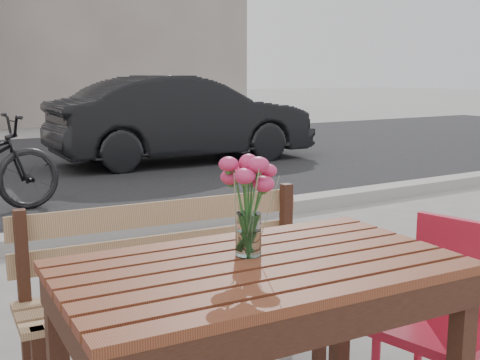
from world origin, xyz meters
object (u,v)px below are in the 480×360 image
object	(u,v)px
red_chair	(448,310)
main_vase	(248,193)
parked_car	(183,119)
main_table	(259,300)

from	to	relation	value
red_chair	main_vase	xyz separation A→B (m)	(-0.77, 0.15, 0.49)
main_vase	parked_car	distance (m)	7.15
red_chair	parked_car	distance (m)	7.01
main_vase	red_chair	bearing A→B (deg)	-11.26
parked_car	main_vase	bearing A→B (deg)	157.56
main_vase	parked_car	xyz separation A→B (m)	(2.96, 6.50, -0.31)
red_chair	main_vase	distance (m)	0.93
main_table	red_chair	world-z (taller)	red_chair
main_table	main_vase	world-z (taller)	main_vase
main_table	red_chair	xyz separation A→B (m)	(0.78, -0.08, -0.17)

